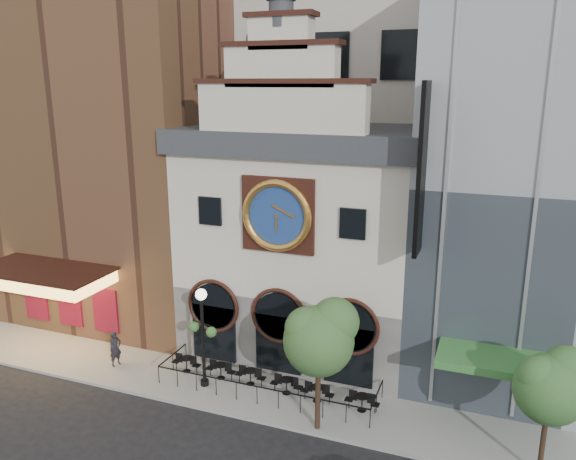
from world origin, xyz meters
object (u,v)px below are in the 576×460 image
(bistro_3, at_px, (286,385))
(lamppost, at_px, (202,327))
(bistro_0, at_px, (186,363))
(tree_left, at_px, (320,335))
(bistro_5, at_px, (362,402))
(tree_right, at_px, (552,384))
(bistro_1, at_px, (221,370))
(bistro_4, at_px, (317,392))
(pedestrian, at_px, (115,349))
(bistro_2, at_px, (250,376))

(bistro_3, xyz_separation_m, lamppost, (-4.03, -0.70, 2.65))
(bistro_0, relative_size, tree_left, 0.27)
(bistro_5, bearing_deg, tree_right, -13.35)
(bistro_1, height_order, lamppost, lamppost)
(bistro_0, relative_size, lamppost, 0.31)
(lamppost, bearing_deg, bistro_4, 18.04)
(bistro_0, height_order, pedestrian, pedestrian)
(bistro_2, height_order, tree_right, tree_right)
(pedestrian, height_order, tree_left, tree_left)
(bistro_0, distance_m, bistro_4, 7.16)
(bistro_3, bearing_deg, tree_right, -9.70)
(bistro_0, xyz_separation_m, bistro_1, (1.98, 0.01, 0.00))
(tree_right, bearing_deg, tree_left, -178.85)
(bistro_3, distance_m, lamppost, 4.88)
(bistro_1, height_order, tree_left, tree_left)
(bistro_4, distance_m, pedestrian, 10.97)
(pedestrian, bearing_deg, bistro_1, -64.93)
(bistro_4, xyz_separation_m, pedestrian, (-10.95, -0.44, 0.49))
(bistro_3, bearing_deg, bistro_5, -2.28)
(tree_right, bearing_deg, bistro_3, 170.30)
(bistro_4, bearing_deg, bistro_0, 177.66)
(pedestrian, height_order, lamppost, lamppost)
(bistro_3, bearing_deg, lamppost, -170.15)
(bistro_0, height_order, tree_right, tree_right)
(tree_left, bearing_deg, bistro_5, 53.31)
(bistro_0, height_order, bistro_1, same)
(bistro_2, xyz_separation_m, pedestrian, (-7.40, -0.74, 0.49))
(bistro_1, relative_size, bistro_2, 1.00)
(bistro_1, height_order, bistro_4, same)
(pedestrian, bearing_deg, bistro_5, -70.35)
(bistro_5, bearing_deg, bistro_2, 176.82)
(bistro_5, distance_m, lamppost, 8.21)
(lamppost, bearing_deg, pedestrian, -169.13)
(bistro_4, height_order, lamppost, lamppost)
(lamppost, bearing_deg, bistro_1, 75.32)
(tree_right, bearing_deg, bistro_0, 172.97)
(bistro_1, relative_size, bistro_3, 1.00)
(lamppost, relative_size, tree_right, 0.96)
(bistro_5, xyz_separation_m, pedestrian, (-13.08, -0.42, 0.49))
(bistro_4, relative_size, lamppost, 0.31)
(bistro_5, distance_m, tree_left, 4.55)
(bistro_2, distance_m, pedestrian, 7.45)
(bistro_2, bearing_deg, bistro_4, -4.82)
(bistro_5, height_order, tree_left, tree_left)
(bistro_3, xyz_separation_m, tree_right, (11.06, -1.89, 3.36))
(bistro_3, distance_m, pedestrian, 9.39)
(bistro_2, bearing_deg, bistro_1, -179.94)
(lamppost, bearing_deg, bistro_2, 35.02)
(bistro_5, distance_m, tree_right, 8.27)
(bistro_5, bearing_deg, tree_left, -126.69)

